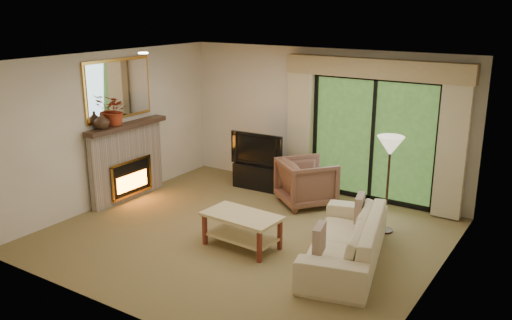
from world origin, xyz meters
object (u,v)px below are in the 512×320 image
Objects in this scene: media_console at (259,176)px; armchair at (306,182)px; sofa at (345,239)px; coffee_table at (242,231)px.

armchair is (1.16, -0.31, 0.17)m from media_console.
armchair is 0.40× the size of sofa.
media_console is 1.04× the size of armchair.
sofa is (1.45, -1.63, -0.08)m from armchair.
media_console is at bearing 120.26° from coffee_table.
coffee_table reaches higher than media_console.
coffee_table is (-1.42, -0.38, -0.08)m from sofa.
armchair is 2.01m from coffee_table.
armchair is 0.81× the size of coffee_table.
media_console is 1.21m from armchair.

